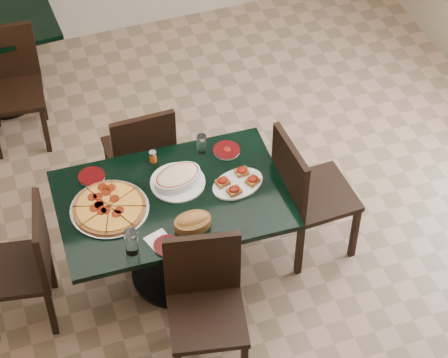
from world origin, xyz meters
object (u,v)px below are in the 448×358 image
object	(u,v)px
main_table	(173,217)
chair_left	(27,260)
bread_basket	(193,222)
lasagna_casserole	(177,178)
pepperoni_pizza	(109,208)
bruschetta_platter	(238,182)
chair_far	(142,152)
back_chair_near	(12,79)
chair_near	(205,298)
chair_right	(305,190)

from	to	relation	value
main_table	chair_left	size ratio (longest dim) A/B	1.55
chair_left	bread_basket	world-z (taller)	chair_left
lasagna_casserole	pepperoni_pizza	bearing A→B (deg)	174.72
bruschetta_platter	chair_far	bearing A→B (deg)	106.29
lasagna_casserole	bruschetta_platter	bearing A→B (deg)	-36.49
pepperoni_pizza	back_chair_near	bearing A→B (deg)	101.54
pepperoni_pizza	lasagna_casserole	bearing A→B (deg)	10.08
chair_near	chair_left	world-z (taller)	chair_near
bruschetta_platter	lasagna_casserole	bearing A→B (deg)	142.97
chair_right	bread_basket	distance (m)	0.88
chair_far	lasagna_casserole	world-z (taller)	chair_far
chair_left	lasagna_casserole	bearing A→B (deg)	106.42
back_chair_near	bruschetta_platter	distance (m)	2.13
pepperoni_pizza	lasagna_casserole	distance (m)	0.46
chair_near	lasagna_casserole	distance (m)	0.79
chair_right	back_chair_near	world-z (taller)	chair_right
chair_far	bruschetta_platter	size ratio (longest dim) A/B	2.36
chair_near	bruschetta_platter	bearing A→B (deg)	67.03
back_chair_near	pepperoni_pizza	size ratio (longest dim) A/B	1.93
main_table	bread_basket	xyz separation A→B (m)	(0.05, -0.26, 0.22)
main_table	chair_right	bearing A→B (deg)	-1.13
chair_far	chair_right	world-z (taller)	chair_right
bruschetta_platter	chair_near	bearing A→B (deg)	-140.21
chair_far	chair_right	xyz separation A→B (m)	(0.90, -0.72, 0.04)
pepperoni_pizza	bruschetta_platter	bearing A→B (deg)	-3.84
chair_far	lasagna_casserole	size ratio (longest dim) A/B	2.63
back_chair_near	pepperoni_pizza	world-z (taller)	back_chair_near
chair_near	lasagna_casserole	xyz separation A→B (m)	(0.07, 0.74, 0.26)
pepperoni_pizza	bread_basket	xyz separation A→B (m)	(0.44, -0.29, 0.02)
chair_far	back_chair_near	world-z (taller)	chair_far
main_table	pepperoni_pizza	distance (m)	0.43
lasagna_casserole	chair_far	bearing A→B (deg)	84.11
pepperoni_pizza	bread_basket	world-z (taller)	bread_basket
chair_far	back_chair_near	xyz separation A→B (m)	(-0.71, 1.07, -0.00)
pepperoni_pizza	lasagna_casserole	size ratio (longest dim) A/B	1.36
back_chair_near	chair_near	bearing A→B (deg)	-66.23
main_table	chair_near	xyz separation A→B (m)	(0.00, -0.64, -0.03)
bread_basket	bruschetta_platter	xyz separation A→B (m)	(0.37, 0.24, -0.02)
chair_left	back_chair_near	xyz separation A→B (m)	(0.19, 1.75, 0.00)
chair_left	pepperoni_pizza	bearing A→B (deg)	103.28
chair_left	back_chair_near	distance (m)	1.76
pepperoni_pizza	bruschetta_platter	xyz separation A→B (m)	(0.80, -0.05, 0.01)
main_table	chair_near	world-z (taller)	chair_near
bread_basket	chair_near	bearing A→B (deg)	-101.75
chair_right	bread_basket	xyz separation A→B (m)	(-0.82, -0.22, 0.23)
chair_far	back_chair_near	bearing A→B (deg)	-57.45
chair_left	bruschetta_platter	size ratio (longest dim) A/B	2.34
bread_basket	back_chair_near	bearing A→B (deg)	106.97
chair_far	back_chair_near	size ratio (longest dim) A/B	1.00
main_table	back_chair_near	size ratio (longest dim) A/B	1.54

